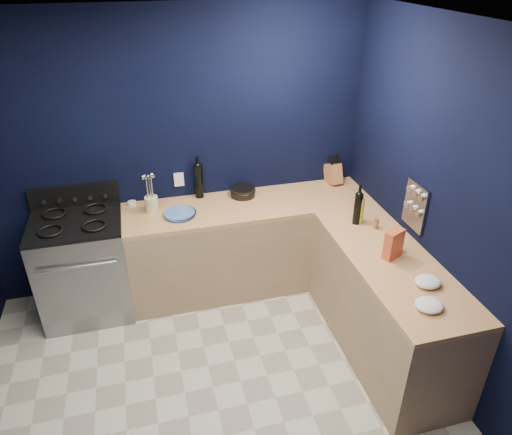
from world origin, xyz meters
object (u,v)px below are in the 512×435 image
object	(u,v)px
utensil_crock	(152,204)
crouton_bag	(394,244)
plate_stack	(180,214)
knife_block	(333,174)
gas_range	(85,268)

from	to	relation	value
utensil_crock	crouton_bag	size ratio (longest dim) A/B	0.63
plate_stack	knife_block	bearing A→B (deg)	10.47
gas_range	knife_block	world-z (taller)	knife_block
utensil_crock	crouton_bag	distance (m)	2.09
crouton_bag	gas_range	bearing A→B (deg)	130.74
gas_range	utensil_crock	size ratio (longest dim) A/B	6.29
utensil_crock	knife_block	size ratio (longest dim) A/B	0.73
crouton_bag	utensil_crock	bearing A→B (deg)	120.88
gas_range	plate_stack	size ratio (longest dim) A/B	3.42
plate_stack	crouton_bag	size ratio (longest dim) A/B	1.16
plate_stack	knife_block	xyz separation A→B (m)	(1.57, 0.29, 0.08)
plate_stack	utensil_crock	xyz separation A→B (m)	(-0.23, 0.14, 0.06)
gas_range	utensil_crock	bearing A→B (deg)	8.01
knife_block	utensil_crock	bearing A→B (deg)	176.06
gas_range	crouton_bag	bearing A→B (deg)	-24.87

